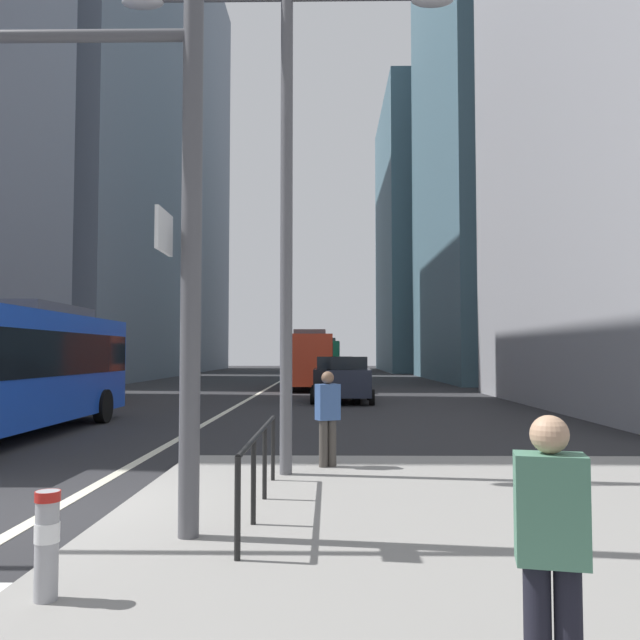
{
  "coord_description": "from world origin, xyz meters",
  "views": [
    {
      "loc": [
        3.66,
        -8.3,
        2.08
      ],
      "look_at": [
        3.0,
        37.43,
        4.44
      ],
      "focal_mm": 36.33,
      "sensor_mm": 36.0,
      "label": 1
    }
  ],
  "objects_px": {
    "car_receding_near": "(335,379)",
    "street_lamp_post": "(287,157)",
    "bollard_left": "(47,539)",
    "pedestrian_waiting": "(328,414)",
    "car_receding_far": "(349,379)",
    "city_bus_red_distant": "(326,356)",
    "city_bus_red_receding": "(311,357)",
    "city_bus_blue_oncoming": "(7,363)",
    "pedestrian_walking": "(551,546)",
    "car_oncoming_mid": "(87,379)"
  },
  "relations": [
    {
      "from": "city_bus_blue_oncoming",
      "to": "pedestrian_waiting",
      "type": "xyz_separation_m",
      "value": [
        7.9,
        -4.73,
        -0.79
      ]
    },
    {
      "from": "car_receding_near",
      "to": "pedestrian_waiting",
      "type": "bearing_deg",
      "value": -90.89
    },
    {
      "from": "street_lamp_post",
      "to": "pedestrian_walking",
      "type": "xyz_separation_m",
      "value": [
        1.91,
        -6.79,
        -4.26
      ]
    },
    {
      "from": "bollard_left",
      "to": "pedestrian_walking",
      "type": "relative_size",
      "value": 0.53
    },
    {
      "from": "city_bus_blue_oncoming",
      "to": "pedestrian_waiting",
      "type": "height_order",
      "value": "city_bus_blue_oncoming"
    },
    {
      "from": "car_receding_far",
      "to": "pedestrian_waiting",
      "type": "distance_m",
      "value": 16.47
    },
    {
      "from": "city_bus_red_distant",
      "to": "car_receding_far",
      "type": "height_order",
      "value": "city_bus_red_distant"
    },
    {
      "from": "car_receding_far",
      "to": "pedestrian_waiting",
      "type": "height_order",
      "value": "car_receding_far"
    },
    {
      "from": "car_oncoming_mid",
      "to": "bollard_left",
      "type": "bearing_deg",
      "value": -70.06
    },
    {
      "from": "car_receding_near",
      "to": "car_receding_far",
      "type": "relative_size",
      "value": 0.91
    },
    {
      "from": "car_receding_near",
      "to": "car_receding_far",
      "type": "bearing_deg",
      "value": -29.47
    },
    {
      "from": "bollard_left",
      "to": "pedestrian_waiting",
      "type": "bearing_deg",
      "value": 69.93
    },
    {
      "from": "bollard_left",
      "to": "pedestrian_waiting",
      "type": "height_order",
      "value": "pedestrian_waiting"
    },
    {
      "from": "car_receding_near",
      "to": "car_oncoming_mid",
      "type": "bearing_deg",
      "value": -174.42
    },
    {
      "from": "pedestrian_waiting",
      "to": "city_bus_blue_oncoming",
      "type": "bearing_deg",
      "value": 149.1
    },
    {
      "from": "street_lamp_post",
      "to": "city_bus_blue_oncoming",
      "type": "bearing_deg",
      "value": 143.13
    },
    {
      "from": "city_bus_red_distant",
      "to": "bollard_left",
      "type": "bearing_deg",
      "value": -92.04
    },
    {
      "from": "city_bus_red_receding",
      "to": "bollard_left",
      "type": "relative_size",
      "value": 13.63
    },
    {
      "from": "city_bus_red_distant",
      "to": "street_lamp_post",
      "type": "distance_m",
      "value": 48.3
    },
    {
      "from": "city_bus_blue_oncoming",
      "to": "city_bus_red_receding",
      "type": "height_order",
      "value": "same"
    },
    {
      "from": "car_receding_far",
      "to": "street_lamp_post",
      "type": "distance_m",
      "value": 17.74
    },
    {
      "from": "city_bus_red_receding",
      "to": "pedestrian_waiting",
      "type": "xyz_separation_m",
      "value": [
        1.07,
        -27.94,
        -0.79
      ]
    },
    {
      "from": "car_receding_near",
      "to": "street_lamp_post",
      "type": "bearing_deg",
      "value": -93.03
    },
    {
      "from": "bollard_left",
      "to": "car_receding_near",
      "type": "bearing_deg",
      "value": 83.87
    },
    {
      "from": "car_receding_far",
      "to": "street_lamp_post",
      "type": "bearing_deg",
      "value": -95.11
    },
    {
      "from": "city_bus_blue_oncoming",
      "to": "car_receding_far",
      "type": "xyz_separation_m",
      "value": [
        8.77,
        11.72,
        -0.84
      ]
    },
    {
      "from": "city_bus_blue_oncoming",
      "to": "city_bus_red_receding",
      "type": "distance_m",
      "value": 24.2
    },
    {
      "from": "car_receding_near",
      "to": "pedestrian_walking",
      "type": "height_order",
      "value": "car_receding_near"
    },
    {
      "from": "car_receding_near",
      "to": "street_lamp_post",
      "type": "height_order",
      "value": "street_lamp_post"
    },
    {
      "from": "car_oncoming_mid",
      "to": "car_receding_far",
      "type": "height_order",
      "value": "same"
    },
    {
      "from": "city_bus_blue_oncoming",
      "to": "bollard_left",
      "type": "height_order",
      "value": "city_bus_blue_oncoming"
    },
    {
      "from": "pedestrian_waiting",
      "to": "pedestrian_walking",
      "type": "relative_size",
      "value": 1.02
    },
    {
      "from": "city_bus_blue_oncoming",
      "to": "pedestrian_walking",
      "type": "bearing_deg",
      "value": -53.17
    },
    {
      "from": "car_oncoming_mid",
      "to": "bollard_left",
      "type": "xyz_separation_m",
      "value": [
        7.9,
        -21.77,
        -0.37
      ]
    },
    {
      "from": "pedestrian_waiting",
      "to": "city_bus_red_distant",
      "type": "bearing_deg",
      "value": 90.34
    },
    {
      "from": "city_bus_blue_oncoming",
      "to": "car_receding_near",
      "type": "height_order",
      "value": "city_bus_blue_oncoming"
    },
    {
      "from": "city_bus_blue_oncoming",
      "to": "street_lamp_post",
      "type": "relative_size",
      "value": 1.36
    },
    {
      "from": "car_receding_near",
      "to": "street_lamp_post",
      "type": "xyz_separation_m",
      "value": [
        -0.93,
        -17.49,
        4.29
      ]
    },
    {
      "from": "street_lamp_post",
      "to": "pedestrian_walking",
      "type": "distance_m",
      "value": 8.24
    },
    {
      "from": "city_bus_blue_oncoming",
      "to": "street_lamp_post",
      "type": "height_order",
      "value": "street_lamp_post"
    },
    {
      "from": "city_bus_red_distant",
      "to": "bollard_left",
      "type": "xyz_separation_m",
      "value": [
        -1.9,
        -53.47,
        -1.22
      ]
    },
    {
      "from": "bollard_left",
      "to": "pedestrian_waiting",
      "type": "distance_m",
      "value": 6.39
    },
    {
      "from": "city_bus_red_receding",
      "to": "car_oncoming_mid",
      "type": "distance_m",
      "value": 15.16
    },
    {
      "from": "city_bus_blue_oncoming",
      "to": "car_oncoming_mid",
      "type": "xyz_separation_m",
      "value": [
        -2.19,
        11.05,
        -0.85
      ]
    },
    {
      "from": "bollard_left",
      "to": "pedestrian_walking",
      "type": "distance_m",
      "value": 3.77
    },
    {
      "from": "city_bus_red_distant",
      "to": "pedestrian_waiting",
      "type": "height_order",
      "value": "city_bus_red_distant"
    },
    {
      "from": "car_receding_near",
      "to": "bollard_left",
      "type": "xyz_separation_m",
      "value": [
        -2.45,
        -22.78,
        -0.37
      ]
    },
    {
      "from": "street_lamp_post",
      "to": "car_receding_far",
      "type": "bearing_deg",
      "value": 84.89
    },
    {
      "from": "city_bus_blue_oncoming",
      "to": "car_receding_far",
      "type": "relative_size",
      "value": 2.37
    },
    {
      "from": "city_bus_blue_oncoming",
      "to": "street_lamp_post",
      "type": "bearing_deg",
      "value": -36.87
    }
  ]
}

